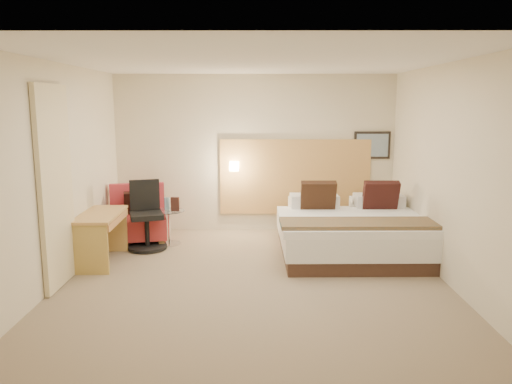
{
  "coord_description": "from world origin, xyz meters",
  "views": [
    {
      "loc": [
        0.05,
        -6.1,
        2.2
      ],
      "look_at": [
        0.03,
        0.49,
        1.03
      ],
      "focal_mm": 35.0,
      "sensor_mm": 36.0,
      "label": 1
    }
  ],
  "objects_px": {
    "bed": "(352,231)",
    "lounge_chair": "(138,220)",
    "side_table": "(169,225)",
    "desk_chair": "(146,221)",
    "desk": "(102,224)"
  },
  "relations": [
    {
      "from": "desk",
      "to": "lounge_chair",
      "type": "bearing_deg",
      "value": 77.12
    },
    {
      "from": "lounge_chair",
      "to": "desk",
      "type": "bearing_deg",
      "value": -102.88
    },
    {
      "from": "desk",
      "to": "desk_chair",
      "type": "distance_m",
      "value": 0.83
    },
    {
      "from": "bed",
      "to": "lounge_chair",
      "type": "height_order",
      "value": "bed"
    },
    {
      "from": "lounge_chair",
      "to": "desk",
      "type": "relative_size",
      "value": 0.89
    },
    {
      "from": "desk",
      "to": "bed",
      "type": "bearing_deg",
      "value": 6.55
    },
    {
      "from": "desk",
      "to": "desk_chair",
      "type": "height_order",
      "value": "desk_chair"
    },
    {
      "from": "bed",
      "to": "lounge_chair",
      "type": "xyz_separation_m",
      "value": [
        -3.32,
        0.65,
        0.02
      ]
    },
    {
      "from": "side_table",
      "to": "desk_chair",
      "type": "height_order",
      "value": "desk_chair"
    },
    {
      "from": "side_table",
      "to": "lounge_chair",
      "type": "bearing_deg",
      "value": 164.52
    },
    {
      "from": "bed",
      "to": "side_table",
      "type": "distance_m",
      "value": 2.84
    },
    {
      "from": "side_table",
      "to": "desk_chair",
      "type": "xyz_separation_m",
      "value": [
        -0.31,
        -0.23,
        0.12
      ]
    },
    {
      "from": "bed",
      "to": "desk_chair",
      "type": "relative_size",
      "value": 2.14
    },
    {
      "from": "bed",
      "to": "desk",
      "type": "relative_size",
      "value": 1.95
    },
    {
      "from": "desk_chair",
      "to": "desk",
      "type": "bearing_deg",
      "value": -124.06
    }
  ]
}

